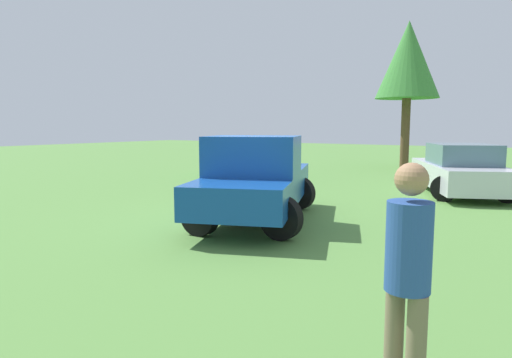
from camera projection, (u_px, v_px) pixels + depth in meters
ground_plane at (246, 220)px, 9.56m from camera, size 80.00×80.00×0.00m
pickup_truck at (255, 178)px, 9.26m from camera, size 3.35×4.99×1.82m
sedan_near at (246, 160)px, 17.39m from camera, size 4.57×3.33×1.47m
sedan_far at (460, 170)px, 13.19m from camera, size 3.60×5.13×1.50m
person_bystander at (408, 270)px, 3.12m from camera, size 0.43×0.43×1.77m
tree_back_left at (408, 61)px, 20.78m from camera, size 2.95×2.95×6.92m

